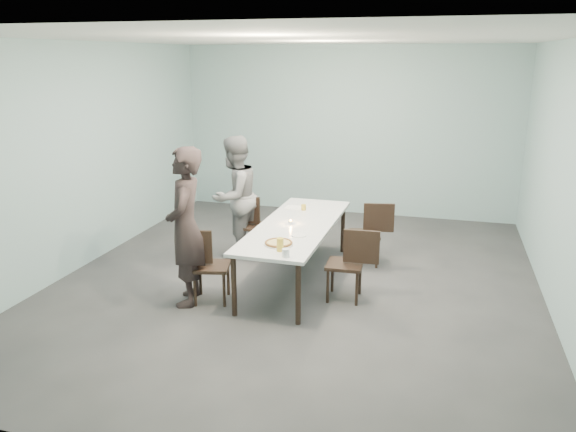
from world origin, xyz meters
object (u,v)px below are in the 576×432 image
(water_tumbler, at_px, (286,253))
(chair_near_left, at_px, (204,261))
(chair_far_left, at_px, (253,221))
(diner_near, at_px, (186,227))
(chair_near_right, at_px, (352,260))
(chair_far_right, at_px, (370,229))
(diner_far, at_px, (235,197))
(side_plate, at_px, (299,235))
(pizza, at_px, (279,243))
(table, at_px, (296,228))
(beer_glass, at_px, (280,245))
(amber_tumbler, at_px, (304,207))
(tealight, at_px, (291,222))

(water_tumbler, bearing_deg, chair_near_left, 165.81)
(chair_far_left, xyz_separation_m, diner_near, (-0.20, -1.77, 0.42))
(chair_near_right, bearing_deg, water_tumbler, 50.47)
(chair_far_right, bearing_deg, chair_near_right, 76.05)
(chair_near_left, xyz_separation_m, diner_near, (-0.17, -0.09, 0.42))
(diner_far, relative_size, side_plate, 9.65)
(chair_near_left, xyz_separation_m, chair_near_right, (1.66, 0.50, 0.00))
(chair_far_left, xyz_separation_m, chair_far_right, (1.68, 0.08, 0.00))
(pizza, relative_size, side_plate, 1.89)
(chair_near_left, height_order, water_tumbler, chair_near_left)
(chair_near_left, relative_size, pizza, 2.56)
(table, relative_size, diner_far, 1.51)
(table, bearing_deg, diner_far, 147.64)
(table, relative_size, chair_far_left, 3.01)
(beer_glass, bearing_deg, chair_far_left, 117.44)
(table, relative_size, chair_far_right, 3.01)
(chair_near_left, height_order, chair_near_right, same)
(chair_far_left, bearing_deg, amber_tumbler, 0.66)
(chair_near_right, bearing_deg, chair_near_left, 14.58)
(table, xyz_separation_m, side_plate, (0.15, -0.45, 0.06))
(chair_near_left, relative_size, tealight, 15.54)
(water_tumbler, bearing_deg, chair_near_right, 52.73)
(chair_far_right, distance_m, diner_far, 1.98)
(beer_glass, relative_size, tealight, 2.68)
(chair_near_left, bearing_deg, water_tumbler, -27.80)
(beer_glass, bearing_deg, diner_near, 178.64)
(chair_near_left, relative_size, water_tumbler, 9.67)
(tealight, bearing_deg, pizza, -84.05)
(chair_near_left, bearing_deg, table, 33.12)
(chair_far_left, bearing_deg, chair_far_right, 9.25)
(side_plate, xyz_separation_m, beer_glass, (-0.06, -0.59, 0.07))
(chair_far_right, bearing_deg, chair_far_left, -8.96)
(chair_far_right, bearing_deg, tealight, 31.12)
(diner_far, xyz_separation_m, water_tumbler, (1.30, -1.89, -0.07))
(water_tumbler, distance_m, tealight, 1.22)
(chair_near_right, bearing_deg, diner_far, -32.91)
(chair_near_right, xyz_separation_m, water_tumbler, (-0.59, -0.77, 0.29))
(chair_far_left, height_order, tealight, chair_far_left)
(table, height_order, diner_far, diner_far)
(chair_far_left, xyz_separation_m, diner_far, (-0.26, -0.06, 0.37))
(side_plate, bearing_deg, table, 108.56)
(diner_near, xyz_separation_m, tealight, (0.97, 1.00, -0.15))
(chair_far_right, bearing_deg, pizza, 52.01)
(chair_far_left, height_order, side_plate, chair_far_left)
(side_plate, height_order, beer_glass, beer_glass)
(beer_glass, bearing_deg, side_plate, 84.22)
(table, relative_size, water_tumbler, 29.06)
(diner_near, bearing_deg, chair_near_right, 91.69)
(beer_glass, relative_size, water_tumbler, 1.67)
(beer_glass, bearing_deg, amber_tumbler, 95.49)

